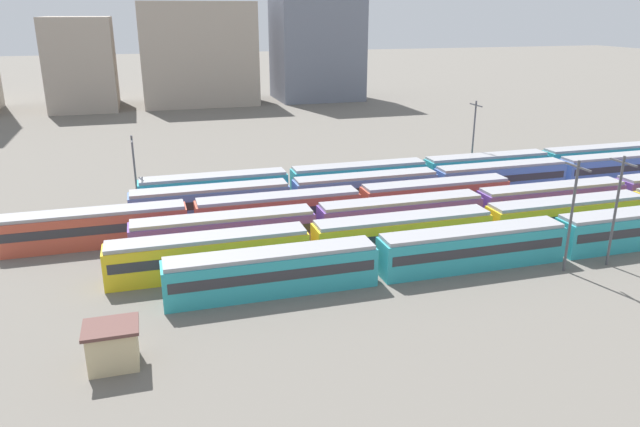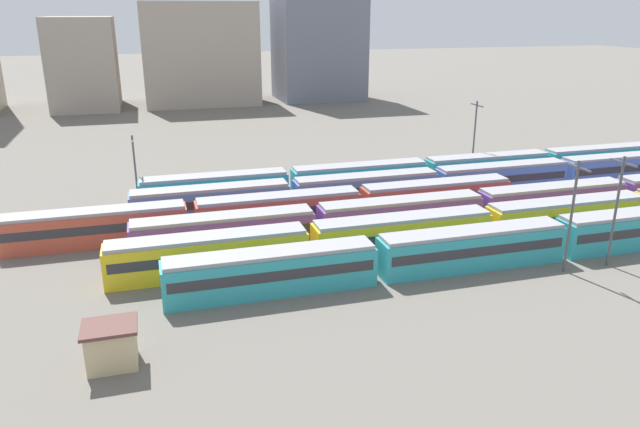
# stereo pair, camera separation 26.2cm
# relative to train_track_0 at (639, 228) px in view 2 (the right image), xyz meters

# --- Properties ---
(ground_plane) EXTENTS (600.00, 600.00, 0.00)m
(ground_plane) POSITION_rel_train_track_0_xyz_m (-40.15, 13.00, -1.90)
(ground_plane) COLOR #666059
(train_track_0) EXTENTS (93.60, 3.06, 3.75)m
(train_track_0) POSITION_rel_train_track_0_xyz_m (0.00, 0.00, 0.00)
(train_track_0) COLOR teal
(train_track_0) RESTS_ON ground_plane
(train_track_1) EXTENTS (112.50, 3.06, 3.75)m
(train_track_1) POSITION_rel_train_track_0_xyz_m (4.79, 5.20, 0.00)
(train_track_1) COLOR yellow
(train_track_1) RESTS_ON ground_plane
(train_track_2) EXTENTS (93.60, 3.06, 3.75)m
(train_track_2) POSITION_rel_train_track_0_xyz_m (-2.58, 10.40, 0.00)
(train_track_2) COLOR #6B429E
(train_track_2) RESTS_ON ground_plane
(train_track_3) EXTENTS (55.80, 3.06, 3.75)m
(train_track_3) POSITION_rel_train_track_0_xyz_m (-33.67, 15.60, -0.00)
(train_track_3) COLOR #BC4C38
(train_track_3) RESTS_ON ground_plane
(train_track_4) EXTENTS (74.70, 3.06, 3.75)m
(train_track_4) POSITION_rel_train_track_0_xyz_m (-12.12, 20.80, 0.00)
(train_track_4) COLOR #4C70BC
(train_track_4) RESTS_ON ground_plane
(train_track_5) EXTENTS (93.60, 3.06, 3.75)m
(train_track_5) POSITION_rel_train_track_0_xyz_m (-1.63, 26.00, 0.00)
(train_track_5) COLOR teal
(train_track_5) RESTS_ON ground_plane
(catenary_pole_0) EXTENTS (0.24, 3.20, 10.48)m
(catenary_pole_0) POSITION_rel_train_track_0_xyz_m (-6.36, -3.23, 3.89)
(catenary_pole_0) COLOR #4C4C51
(catenary_pole_0) RESTS_ON ground_plane
(catenary_pole_1) EXTENTS (0.24, 3.20, 10.76)m
(catenary_pole_1) POSITION_rel_train_track_0_xyz_m (-2.20, 29.10, 4.04)
(catenary_pole_1) COLOR #4C4C51
(catenary_pole_1) RESTS_ON ground_plane
(catenary_pole_2) EXTENTS (0.24, 3.20, 10.41)m
(catenary_pole_2) POSITION_rel_train_track_0_xyz_m (-11.14, -3.25, 3.85)
(catenary_pole_2) COLOR #4C4C51
(catenary_pole_2) RESTS_ON ground_plane
(catenary_pole_3) EXTENTS (0.24, 3.20, 8.56)m
(catenary_pole_3) POSITION_rel_train_track_0_xyz_m (-48.59, 28.77, 2.90)
(catenary_pole_3) COLOR #4C4C51
(catenary_pole_3) RESTS_ON ground_plane
(signal_hut) EXTENTS (3.60, 3.00, 3.04)m
(signal_hut) POSITION_rel_train_track_0_xyz_m (-50.30, -7.86, -0.35)
(signal_hut) COLOR #C6B284
(signal_hut) RESTS_ON ground_plane
(distant_building_1) EXTENTS (15.30, 21.91, 21.38)m
(distant_building_1) POSITION_rel_train_track_0_xyz_m (-60.17, 112.65, 8.79)
(distant_building_1) COLOR #A89989
(distant_building_1) RESTS_ON ground_plane
(distant_building_2) EXTENTS (27.94, 19.46, 24.85)m
(distant_building_2) POSITION_rel_train_track_0_xyz_m (-32.56, 112.65, 10.52)
(distant_building_2) COLOR #A89989
(distant_building_2) RESTS_ON ground_plane
(distant_building_3) EXTENTS (21.92, 18.85, 34.50)m
(distant_building_3) POSITION_rel_train_track_0_xyz_m (-1.26, 112.65, 15.35)
(distant_building_3) COLOR slate
(distant_building_3) RESTS_ON ground_plane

